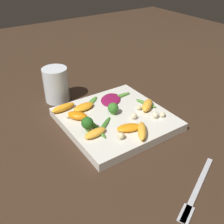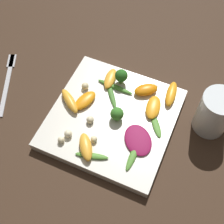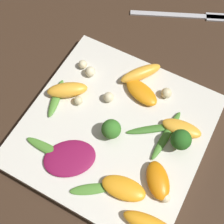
# 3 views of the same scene
# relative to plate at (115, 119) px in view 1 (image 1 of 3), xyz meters

# --- Properties ---
(ground_plane) EXTENTS (2.40, 2.40, 0.00)m
(ground_plane) POSITION_rel_plate_xyz_m (0.00, 0.00, -0.01)
(ground_plane) COLOR #382619
(plate) EXTENTS (0.28, 0.28, 0.02)m
(plate) POSITION_rel_plate_xyz_m (0.00, 0.00, 0.00)
(plate) COLOR silver
(plate) RESTS_ON ground_plane
(drinking_glass) EXTENTS (0.08, 0.08, 0.11)m
(drinking_glass) POSITION_rel_plate_xyz_m (-0.08, 0.21, 0.04)
(drinking_glass) COLOR white
(drinking_glass) RESTS_ON ground_plane
(fork) EXTENTS (0.19, 0.10, 0.01)m
(fork) POSITION_rel_plate_xyz_m (-0.01, -0.30, -0.01)
(fork) COLOR #B2B2B7
(fork) RESTS_ON ground_plane
(radicchio_leaf_0) EXTENTS (0.10, 0.10, 0.01)m
(radicchio_leaf_0) POSITION_rel_plate_xyz_m (0.04, 0.08, 0.02)
(radicchio_leaf_0) COLOR maroon
(radicchio_leaf_0) RESTS_ON plate
(orange_segment_0) EXTENTS (0.07, 0.04, 0.01)m
(orange_segment_0) POSITION_rel_plate_xyz_m (-0.06, 0.08, 0.02)
(orange_segment_0) COLOR orange
(orange_segment_0) RESTS_ON plate
(orange_segment_1) EXTENTS (0.06, 0.07, 0.02)m
(orange_segment_1) POSITION_rel_plate_xyz_m (-0.10, 0.05, 0.02)
(orange_segment_1) COLOR orange
(orange_segment_1) RESTS_ON plate
(orange_segment_2) EXTENTS (0.07, 0.06, 0.02)m
(orange_segment_2) POSITION_rel_plate_xyz_m (0.10, -0.02, 0.02)
(orange_segment_2) COLOR #FCAD33
(orange_segment_2) RESTS_ON plate
(orange_segment_3) EXTENTS (0.07, 0.03, 0.02)m
(orange_segment_3) POSITION_rel_plate_xyz_m (-0.09, -0.05, 0.02)
(orange_segment_3) COLOR #FCAD33
(orange_segment_3) RESTS_ON plate
(orange_segment_4) EXTENTS (0.06, 0.07, 0.02)m
(orange_segment_4) POSITION_rel_plate_xyz_m (0.01, -0.11, 0.02)
(orange_segment_4) COLOR #FCAD33
(orange_segment_4) RESTS_ON plate
(orange_segment_5) EXTENTS (0.08, 0.03, 0.02)m
(orange_segment_5) POSITION_rel_plate_xyz_m (-0.11, 0.11, 0.02)
(orange_segment_5) COLOR orange
(orange_segment_5) RESTS_ON plate
(orange_segment_6) EXTENTS (0.07, 0.05, 0.02)m
(orange_segment_6) POSITION_rel_plate_xyz_m (-0.01, -0.07, 0.02)
(orange_segment_6) COLOR orange
(orange_segment_6) RESTS_ON plate
(broccoli_floret_0) EXTENTS (0.03, 0.03, 0.04)m
(broccoli_floret_0) POSITION_rel_plate_xyz_m (-0.10, -0.02, 0.04)
(broccoli_floret_0) COLOR #84AD5B
(broccoli_floret_0) RESTS_ON plate
(broccoli_floret_1) EXTENTS (0.03, 0.03, 0.03)m
(broccoli_floret_1) POSITION_rel_plate_xyz_m (-0.00, 0.01, 0.03)
(broccoli_floret_1) COLOR #84AD5B
(broccoli_floret_1) RESTS_ON plate
(arugula_sprig_0) EXTENTS (0.06, 0.05, 0.00)m
(arugula_sprig_0) POSITION_rel_plate_xyz_m (-0.02, 0.10, 0.01)
(arugula_sprig_0) COLOR #518E33
(arugula_sprig_0) RESTS_ON plate
(arugula_sprig_1) EXTENTS (0.08, 0.02, 0.01)m
(arugula_sprig_1) POSITION_rel_plate_xyz_m (0.07, 0.08, 0.02)
(arugula_sprig_1) COLOR #518E33
(arugula_sprig_1) RESTS_ON plate
(arugula_sprig_2) EXTENTS (0.08, 0.06, 0.01)m
(arugula_sprig_2) POSITION_rel_plate_xyz_m (-0.06, -0.03, 0.01)
(arugula_sprig_2) COLOR #3D7528
(arugula_sprig_2) RESTS_ON plate
(arugula_sprig_3) EXTENTS (0.03, 0.07, 0.01)m
(arugula_sprig_3) POSITION_rel_plate_xyz_m (0.11, 0.00, 0.02)
(arugula_sprig_3) COLOR #518E33
(arugula_sprig_3) RESTS_ON plate
(arugula_sprig_4) EXTENTS (0.02, 0.10, 0.01)m
(arugula_sprig_4) POSITION_rel_plate_xyz_m (-0.08, -0.03, 0.02)
(arugula_sprig_4) COLOR #47842D
(arugula_sprig_4) RESTS_ON plate
(macadamia_nut_0) EXTENTS (0.01, 0.01, 0.01)m
(macadamia_nut_0) POSITION_rel_plate_xyz_m (0.07, -0.01, 0.02)
(macadamia_nut_0) COLOR beige
(macadamia_nut_0) RESTS_ON plate
(macadamia_nut_1) EXTENTS (0.02, 0.02, 0.02)m
(macadamia_nut_1) POSITION_rel_plate_xyz_m (0.03, -0.04, 0.02)
(macadamia_nut_1) COLOR beige
(macadamia_nut_1) RESTS_ON plate
(macadamia_nut_2) EXTENTS (0.02, 0.02, 0.02)m
(macadamia_nut_2) POSITION_rel_plate_xyz_m (-0.05, -0.09, 0.02)
(macadamia_nut_2) COLOR beige
(macadamia_nut_2) RESTS_ON plate
(macadamia_nut_3) EXTENTS (0.02, 0.02, 0.02)m
(macadamia_nut_3) POSITION_rel_plate_xyz_m (0.10, -0.08, 0.02)
(macadamia_nut_3) COLOR beige
(macadamia_nut_3) RESTS_ON plate
(macadamia_nut_4) EXTENTS (0.01, 0.01, 0.01)m
(macadamia_nut_4) POSITION_rel_plate_xyz_m (-0.11, 0.06, 0.02)
(macadamia_nut_4) COLOR beige
(macadamia_nut_4) RESTS_ON plate
(macadamia_nut_5) EXTENTS (0.02, 0.02, 0.02)m
(macadamia_nut_5) POSITION_rel_plate_xyz_m (0.09, -0.07, 0.02)
(macadamia_nut_5) COLOR beige
(macadamia_nut_5) RESTS_ON plate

